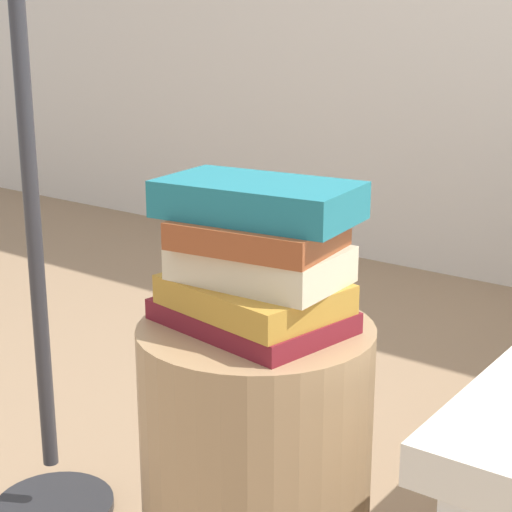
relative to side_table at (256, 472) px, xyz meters
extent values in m
cylinder|color=tan|center=(0.00, 0.00, 0.00)|extent=(0.37, 0.37, 0.51)
cube|color=maroon|center=(-0.01, 0.00, 0.27)|extent=(0.31, 0.24, 0.03)
cube|color=#B7842D|center=(0.00, -0.01, 0.31)|extent=(0.28, 0.23, 0.04)
cube|color=beige|center=(0.01, 0.00, 0.36)|extent=(0.26, 0.18, 0.05)
cube|color=#994723|center=(0.01, -0.01, 0.41)|extent=(0.25, 0.20, 0.04)
cube|color=#1E727F|center=(0.00, 0.01, 0.45)|extent=(0.31, 0.20, 0.06)
cylinder|color=#262628|center=(-0.50, -0.03, -0.24)|extent=(0.24, 0.24, 0.02)
cylinder|color=#333338|center=(-0.50, -0.03, 0.50)|extent=(0.03, 0.03, 1.30)
camera|label=1|loc=(0.75, -0.98, 0.72)|focal=59.54mm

